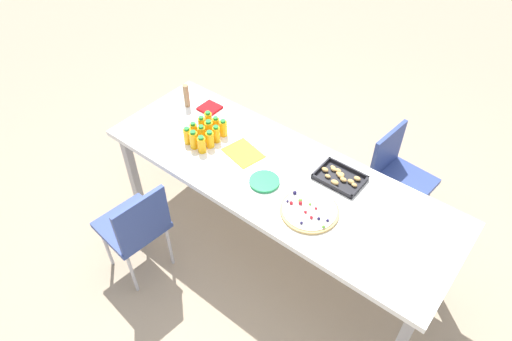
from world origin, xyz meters
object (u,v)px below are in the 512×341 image
at_px(paper_folder, 243,153).
at_px(juice_bottle_8, 216,134).
at_px(snack_tray, 340,177).
at_px(chair_near_left, 136,225).
at_px(cardboard_tube, 186,96).
at_px(juice_bottle_0, 188,136).
at_px(juice_bottle_3, 194,131).
at_px(juice_bottle_7, 209,129).
at_px(juice_bottle_6, 202,125).
at_px(juice_bottle_2, 202,145).
at_px(fruit_pizza, 309,210).
at_px(juice_bottle_1, 194,140).
at_px(chair_far_right, 397,173).
at_px(juice_bottle_5, 210,139).
at_px(plate_stack, 265,182).
at_px(juice_bottle_9, 208,121).
at_px(juice_bottle_11, 223,128).
at_px(napkin_stack, 210,108).
at_px(juice_bottle_10, 216,125).
at_px(party_table, 276,179).
at_px(juice_bottle_4, 202,134).

bearing_deg(paper_folder, juice_bottle_8, -176.05).
relative_size(juice_bottle_8, snack_tray, 0.44).
height_order(chair_near_left, cardboard_tube, cardboard_tube).
bearing_deg(juice_bottle_0, juice_bottle_3, 95.52).
distance_m(juice_bottle_3, snack_tray, 1.09).
relative_size(juice_bottle_0, juice_bottle_7, 0.94).
xyz_separation_m(juice_bottle_7, snack_tray, (0.97, 0.21, -0.05)).
relative_size(juice_bottle_6, cardboard_tube, 0.76).
height_order(juice_bottle_2, fruit_pizza, juice_bottle_2).
bearing_deg(juice_bottle_1, cardboard_tube, 140.48).
xyz_separation_m(chair_far_right, juice_bottle_1, (-1.17, -0.92, 0.32)).
bearing_deg(juice_bottle_2, juice_bottle_5, 83.93).
xyz_separation_m(juice_bottle_0, juice_bottle_5, (0.15, 0.07, 0.00)).
xyz_separation_m(juice_bottle_0, juice_bottle_8, (0.15, 0.14, 0.00)).
relative_size(juice_bottle_7, plate_stack, 0.71).
relative_size(juice_bottle_1, juice_bottle_9, 0.98).
bearing_deg(juice_bottle_7, snack_tray, 12.39).
bearing_deg(juice_bottle_11, chair_far_right, 32.40).
bearing_deg(chair_near_left, plate_stack, -35.53).
height_order(juice_bottle_1, juice_bottle_11, juice_bottle_1).
relative_size(snack_tray, napkin_stack, 2.05).
bearing_deg(napkin_stack, fruit_pizza, -18.40).
relative_size(juice_bottle_2, juice_bottle_10, 1.01).
bearing_deg(napkin_stack, juice_bottle_11, -29.95).
height_order(juice_bottle_3, juice_bottle_8, juice_bottle_8).
bearing_deg(juice_bottle_5, juice_bottle_1, -136.91).
bearing_deg(party_table, chair_near_left, -126.14).
bearing_deg(juice_bottle_7, juice_bottle_2, -64.48).
xyz_separation_m(juice_bottle_9, juice_bottle_11, (0.14, 0.01, -0.01)).
distance_m(juice_bottle_6, paper_folder, 0.39).
distance_m(juice_bottle_4, plate_stack, 0.61).
bearing_deg(juice_bottle_7, juice_bottle_8, -3.35).
relative_size(juice_bottle_1, juice_bottle_10, 1.09).
xyz_separation_m(fruit_pizza, plate_stack, (-0.36, 0.03, -0.00)).
xyz_separation_m(juice_bottle_3, juice_bottle_11, (0.15, 0.15, 0.00)).
height_order(juice_bottle_2, paper_folder, juice_bottle_2).
bearing_deg(juice_bottle_8, juice_bottle_6, 177.94).
xyz_separation_m(chair_far_right, juice_bottle_8, (-1.09, -0.78, 0.31)).
height_order(juice_bottle_7, juice_bottle_11, juice_bottle_7).
distance_m(juice_bottle_5, plate_stack, 0.53).
bearing_deg(juice_bottle_2, juice_bottle_9, 122.76).
xyz_separation_m(chair_far_right, juice_bottle_10, (-1.16, -0.70, 0.31)).
height_order(juice_bottle_0, plate_stack, juice_bottle_0).
height_order(juice_bottle_1, juice_bottle_8, juice_bottle_1).
bearing_deg(juice_bottle_9, juice_bottle_4, -63.71).
height_order(chair_far_right, snack_tray, chair_far_right).
height_order(plate_stack, napkin_stack, same).
bearing_deg(juice_bottle_11, fruit_pizza, -14.13).
relative_size(juice_bottle_0, snack_tray, 0.43).
relative_size(snack_tray, cardboard_tube, 1.63).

